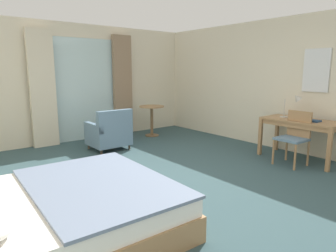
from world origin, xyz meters
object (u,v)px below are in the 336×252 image
Objects in this scene: closed_book at (310,120)px; armchair_by_window at (110,133)px; bed at (61,212)px; desk_lamp at (294,101)px; desk_chair at (295,135)px; round_cafe_table at (152,114)px; writing_desk at (301,125)px.

closed_book is 0.39× the size of armchair_by_window.
desk_lamp is (4.37, 0.07, 0.79)m from bed.
bed is at bearing -126.17° from armchair_by_window.
desk_lamp is 3.61m from armchair_by_window.
desk_chair is 2.81× the size of closed_book.
round_cafe_table is (1.43, 0.53, 0.20)m from armchair_by_window.
desk_lamp reaches higher than closed_book.
desk_lamp reaches higher than writing_desk.
bed is 4.25m from closed_book.
bed is 2.50× the size of armchair_by_window.
bed is at bearing 173.88° from closed_book.
writing_desk is at bearing 12.18° from desk_chair.
round_cafe_table is (-1.03, 3.08, -0.51)m from desk_lamp.
desk_chair is at bearing -80.39° from round_cafe_table.
desk_lamp reaches higher than bed.
writing_desk is at bearing -74.45° from round_cafe_table.
closed_book is (0.29, -0.10, 0.23)m from desk_chair.
bed is at bearing -179.10° from desk_lamp.
writing_desk is at bearing -2.02° from bed.
desk_chair is (-0.35, -0.07, -0.13)m from writing_desk.
round_cafe_table is at bearing 102.27° from closed_book.
closed_book is (-0.05, -0.17, 0.10)m from writing_desk.
desk_chair is 1.94× the size of desk_lamp.
round_cafe_table is at bearing 99.61° from desk_chair.
writing_desk is 4.05× the size of closed_book.
bed is 4.28m from writing_desk.
desk_lamp is at bearing 65.66° from closed_book.
desk_chair reaches higher than writing_desk.
armchair_by_window reaches higher than round_cafe_table.
armchair_by_window is (-2.46, 2.55, -0.71)m from desk_lamp.
bed reaches higher than armchair_by_window.
round_cafe_table is at bearing 108.48° from desk_lamp.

